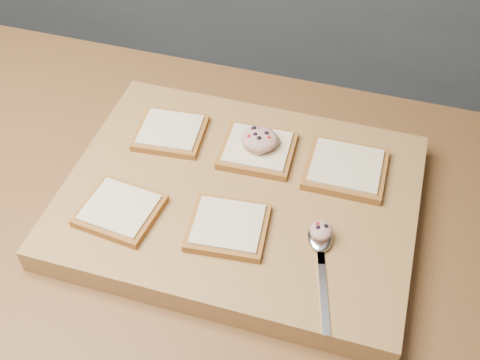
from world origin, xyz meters
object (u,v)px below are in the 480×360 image
object	(u,v)px
cutting_board	(240,200)
bread_far_center	(258,150)
tuna_salad_dollop	(259,139)
spoon	(320,245)

from	to	relation	value
cutting_board	bread_far_center	xyz separation A→B (m)	(0.00, 0.09, 0.03)
tuna_salad_dollop	spoon	xyz separation A→B (m)	(0.14, -0.16, -0.03)
cutting_board	tuna_salad_dollop	world-z (taller)	tuna_salad_dollop
cutting_board	spoon	size ratio (longest dim) A/B	2.98
cutting_board	tuna_salad_dollop	distance (m)	0.11
tuna_salad_dollop	bread_far_center	bearing A→B (deg)	-128.52
tuna_salad_dollop	spoon	distance (m)	0.22
bread_far_center	spoon	distance (m)	0.21
bread_far_center	tuna_salad_dollop	distance (m)	0.02
bread_far_center	tuna_salad_dollop	world-z (taller)	tuna_salad_dollop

